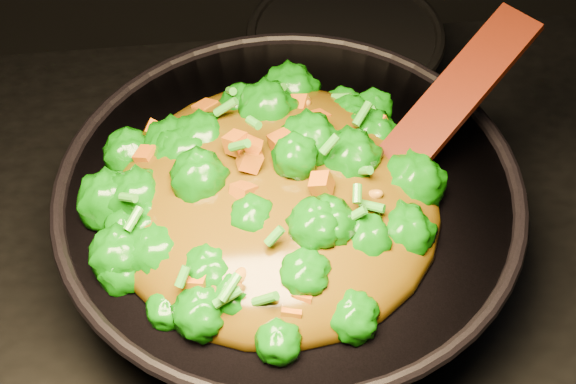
{
  "coord_description": "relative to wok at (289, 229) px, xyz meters",
  "views": [
    {
      "loc": [
        -0.17,
        -0.48,
        1.69
      ],
      "look_at": [
        -0.11,
        0.08,
        1.01
      ],
      "focal_mm": 55.0,
      "sensor_mm": 36.0,
      "label": 1
    }
  ],
  "objects": [
    {
      "name": "stir_fry",
      "position": [
        -0.02,
        -0.02,
        0.12
      ],
      "size": [
        0.32,
        0.32,
        0.11
      ],
      "primitive_type": null,
      "rotation": [
        0.0,
        0.0,
        -0.02
      ],
      "color": "#0D5D06",
      "rests_on": "wok"
    },
    {
      "name": "back_pot",
      "position": [
        0.09,
        0.23,
        -0.0
      ],
      "size": [
        0.26,
        0.26,
        0.13
      ],
      "primitive_type": "cylinder",
      "rotation": [
        0.0,
        0.0,
        0.19
      ],
      "color": "black",
      "rests_on": "stovetop"
    },
    {
      "name": "wok",
      "position": [
        0.0,
        0.0,
        0.0
      ],
      "size": [
        0.51,
        0.51,
        0.13
      ],
      "primitive_type": null,
      "rotation": [
        0.0,
        0.0,
        0.14
      ],
      "color": "black",
      "rests_on": "stovetop"
    },
    {
      "name": "spatula",
      "position": [
        0.13,
        0.01,
        0.12
      ],
      "size": [
        0.26,
        0.22,
        0.13
      ],
      "primitive_type": "cube",
      "rotation": [
        0.0,
        -0.38,
        0.68
      ],
      "color": "#391708",
      "rests_on": "wok"
    }
  ]
}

